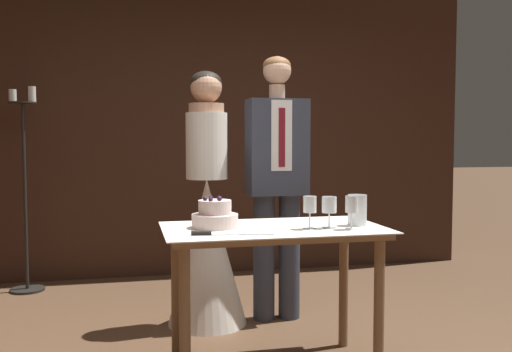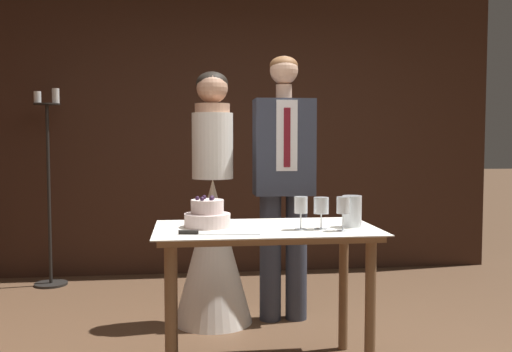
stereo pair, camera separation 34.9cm
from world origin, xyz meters
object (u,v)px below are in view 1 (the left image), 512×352
(wine_glass_middle, at_px, (310,205))
(candle_stand, at_px, (25,199))
(tiered_cake, at_px, (215,216))
(wine_glass_near, at_px, (329,206))
(cake_knife, at_px, (216,234))
(cake_table, at_px, (273,248))
(wine_glass_far, at_px, (351,205))
(groom, at_px, (277,176))
(hurricane_candle, at_px, (357,211))
(bride, at_px, (207,232))

(wine_glass_middle, distance_m, candle_stand, 2.77)
(tiered_cake, height_order, wine_glass_middle, wine_glass_middle)
(wine_glass_near, height_order, candle_stand, candle_stand)
(tiered_cake, bearing_deg, candle_stand, 123.02)
(tiered_cake, bearing_deg, cake_knife, -96.94)
(cake_table, relative_size, wine_glass_near, 7.04)
(cake_knife, height_order, wine_glass_far, wine_glass_far)
(groom, xyz_separation_m, candle_stand, (-1.84, 1.17, -0.24))
(wine_glass_near, distance_m, wine_glass_middle, 0.11)
(groom, bearing_deg, candle_stand, 147.60)
(wine_glass_far, relative_size, groom, 0.10)
(tiered_cake, bearing_deg, hurricane_candle, -6.69)
(wine_glass_near, bearing_deg, wine_glass_middle, -177.61)
(wine_glass_near, bearing_deg, tiered_cake, 166.01)
(cake_knife, relative_size, candle_stand, 0.24)
(cake_knife, distance_m, wine_glass_far, 0.73)
(wine_glass_near, distance_m, groom, 0.96)
(wine_glass_middle, height_order, wine_glass_far, wine_glass_far)
(candle_stand, bearing_deg, groom, -32.40)
(bride, bearing_deg, tiered_cake, -94.73)
(wine_glass_near, relative_size, candle_stand, 0.10)
(tiered_cake, relative_size, wine_glass_far, 1.41)
(cake_table, xyz_separation_m, hurricane_candle, (0.47, -0.04, 0.20))
(cake_knife, bearing_deg, candle_stand, 128.85)
(tiered_cake, xyz_separation_m, hurricane_candle, (0.78, -0.09, 0.02))
(groom, bearing_deg, wine_glass_middle, -94.35)
(tiered_cake, distance_m, candle_stand, 2.36)
(tiered_cake, relative_size, wine_glass_near, 1.47)
(cake_table, xyz_separation_m, candle_stand, (-1.60, 2.03, 0.10))
(wine_glass_far, relative_size, candle_stand, 0.10)
(cake_knife, xyz_separation_m, wine_glass_far, (0.72, 0.02, 0.12))
(cake_knife, xyz_separation_m, groom, (0.59, 1.05, 0.22))
(bride, bearing_deg, cake_table, -74.03)
(hurricane_candle, bearing_deg, tiered_cake, 173.31)
(wine_glass_middle, distance_m, hurricane_candle, 0.30)
(wine_glass_middle, xyz_separation_m, candle_stand, (-1.77, 2.13, -0.15))
(cake_table, bearing_deg, wine_glass_middle, -30.65)
(candle_stand, bearing_deg, wine_glass_near, -48.50)
(wine_glass_near, distance_m, bride, 1.13)
(wine_glass_near, relative_size, groom, 0.09)
(cake_table, relative_size, cake_knife, 2.91)
(tiered_cake, xyz_separation_m, candle_stand, (-1.29, 1.98, -0.08))
(bride, relative_size, candle_stand, 1.02)
(hurricane_candle, bearing_deg, wine_glass_far, -124.21)
(hurricane_candle, height_order, bride, bride)
(wine_glass_far, bearing_deg, cake_knife, -178.20)
(tiered_cake, bearing_deg, wine_glass_near, -13.99)
(cake_knife, distance_m, groom, 1.22)
(cake_knife, bearing_deg, wine_glass_middle, 18.96)
(hurricane_candle, bearing_deg, cake_knife, -169.57)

